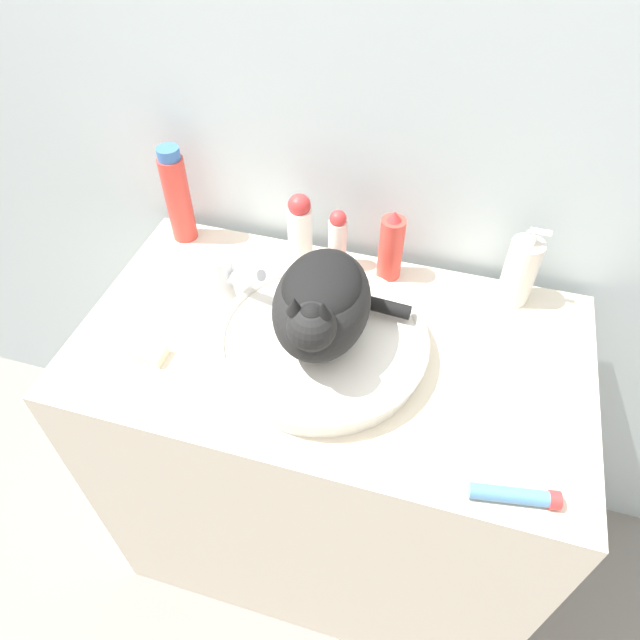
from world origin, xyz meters
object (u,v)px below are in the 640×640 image
faucet (226,278)px  spray_bottle_trigger (391,247)px  shampoo_bottle_tall (177,196)px  cat (322,302)px  soap_bar (149,353)px  soap_pump_bottle (520,271)px  cream_tube (516,495)px  deodorant_stick (337,239)px  lotion_bottle_white (300,228)px

faucet → spray_bottle_trigger: (0.30, 0.19, 0.00)m
faucet → shampoo_bottle_tall: (-0.19, 0.19, 0.04)m
cat → soap_bar: size_ratio=4.33×
shampoo_bottle_tall → soap_bar: (0.10, -0.37, -0.10)m
soap_pump_bottle → cream_tube: soap_pump_bottle is taller
shampoo_bottle_tall → cat: bearing=-32.7°
cat → shampoo_bottle_tall: (-0.42, 0.27, -0.03)m
cat → cream_tube: 0.45m
soap_bar → cat: bearing=17.2°
soap_bar → shampoo_bottle_tall: bearing=104.9°
faucet → cat: bearing=-1.3°
faucet → shampoo_bottle_tall: shampoo_bottle_tall is taller
deodorant_stick → shampoo_bottle_tall: bearing=180.0°
soap_pump_bottle → soap_bar: (-0.67, -0.37, -0.07)m
shampoo_bottle_tall → soap_pump_bottle: (0.77, 0.00, -0.04)m
faucet → soap_pump_bottle: 0.60m
cream_tube → deodorant_stick: bearing=131.6°
spray_bottle_trigger → cream_tube: bearing=-57.5°
cat → soap_pump_bottle: size_ratio=1.45×
lotion_bottle_white → shampoo_bottle_tall: (-0.29, 0.00, 0.03)m
shampoo_bottle_tall → soap_pump_bottle: bearing=0.0°
spray_bottle_trigger → shampoo_bottle_tall: size_ratio=0.73×
faucet → soap_bar: size_ratio=2.28×
cat → faucet: size_ratio=1.90×
lotion_bottle_white → cream_tube: lotion_bottle_white is taller
spray_bottle_trigger → lotion_bottle_white: bearing=-180.0°
faucet → lotion_bottle_white: 0.21m
cat → lotion_bottle_white: size_ratio=1.58×
deodorant_stick → cream_tube: (0.42, -0.47, -0.06)m
faucet → cream_tube: (0.61, -0.29, -0.06)m
cat → shampoo_bottle_tall: cat is taller
deodorant_stick → lotion_bottle_white: bearing=-180.0°
lotion_bottle_white → deodorant_stick: bearing=0.0°
lotion_bottle_white → spray_bottle_trigger: size_ratio=1.00×
soap_bar → deodorant_stick: bearing=52.8°
faucet → soap_pump_bottle: (0.58, 0.19, 0.00)m
spray_bottle_trigger → cream_tube: 0.56m
faucet → deodorant_stick: bearing=63.9°
cat → soap_bar: cat is taller
cream_tube → shampoo_bottle_tall: bearing=149.3°
deodorant_stick → cream_tube: size_ratio=1.02×
shampoo_bottle_tall → soap_pump_bottle: 0.77m
lotion_bottle_white → shampoo_bottle_tall: bearing=180.0°
shampoo_bottle_tall → spray_bottle_trigger: bearing=0.0°
lotion_bottle_white → cream_tube: (0.51, -0.47, -0.07)m
shampoo_bottle_tall → cream_tube: 0.93m
faucet → soap_bar: bearing=-98.2°
spray_bottle_trigger → shampoo_bottle_tall: 0.50m
faucet → cream_tube: bearing=-6.5°
lotion_bottle_white → spray_bottle_trigger: bearing=0.0°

